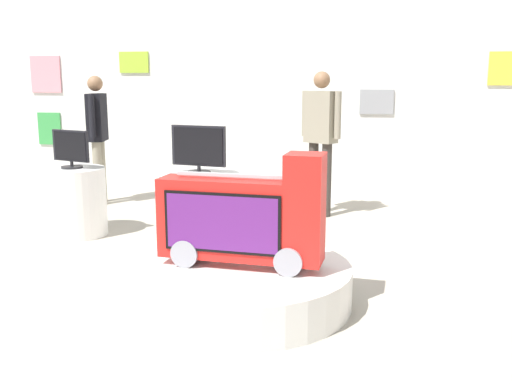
{
  "coord_description": "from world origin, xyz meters",
  "views": [
    {
      "loc": [
        1.21,
        -3.86,
        1.67
      ],
      "look_at": [
        0.17,
        0.7,
        0.75
      ],
      "focal_mm": 40.74,
      "sensor_mm": 36.0,
      "label": 1
    }
  ],
  "objects": [
    {
      "name": "shopper_browsing_rear",
      "position": [
        -2.56,
        3.2,
        1.0
      ],
      "size": [
        0.29,
        0.55,
        1.7
      ],
      "color": "gray",
      "rests_on": "ground"
    },
    {
      "name": "ground_plane",
      "position": [
        0.0,
        0.0,
        0.0
      ],
      "size": [
        30.0,
        30.0,
        0.0
      ],
      "primitive_type": "plane",
      "color": "#A8A091"
    },
    {
      "name": "display_pedestal_left_rear",
      "position": [
        -0.63,
        1.63,
        0.37
      ],
      "size": [
        0.82,
        0.82,
        0.73
      ],
      "primitive_type": "cylinder",
      "color": "silver",
      "rests_on": "ground"
    },
    {
      "name": "novelty_firetruck_tv",
      "position": [
        0.21,
        0.14,
        0.65
      ],
      "size": [
        1.22,
        0.37,
        0.86
      ],
      "color": "gray",
      "rests_on": "main_display_pedestal"
    },
    {
      "name": "display_pedestal_right_rear",
      "position": [
        -2.05,
        1.66,
        0.37
      ],
      "size": [
        0.68,
        0.68,
        0.73
      ],
      "primitive_type": "cylinder",
      "color": "silver",
      "rests_on": "ground"
    },
    {
      "name": "shopper_browsing_near_truck",
      "position": [
        0.42,
        3.16,
        1.03
      ],
      "size": [
        0.5,
        0.36,
        1.75
      ],
      "color": "#38332D",
      "rests_on": "ground"
    },
    {
      "name": "tv_on_left_rear",
      "position": [
        -0.62,
        1.62,
        0.98
      ],
      "size": [
        0.58,
        0.24,
        0.48
      ],
      "color": "black",
      "rests_on": "display_pedestal_left_rear"
    },
    {
      "name": "back_wall_display",
      "position": [
        -0.01,
        4.23,
        1.51
      ],
      "size": [
        11.73,
        0.13,
        3.02
      ],
      "color": "silver",
      "rests_on": "ground"
    },
    {
      "name": "tv_on_right_rear",
      "position": [
        -2.05,
        1.65,
        0.94
      ],
      "size": [
        0.48,
        0.23,
        0.4
      ],
      "color": "black",
      "rests_on": "display_pedestal_right_rear"
    },
    {
      "name": "main_display_pedestal",
      "position": [
        0.18,
        0.15,
        0.15
      ],
      "size": [
        1.65,
        1.65,
        0.3
      ],
      "primitive_type": "cylinder",
      "color": "silver",
      "rests_on": "ground"
    }
  ]
}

